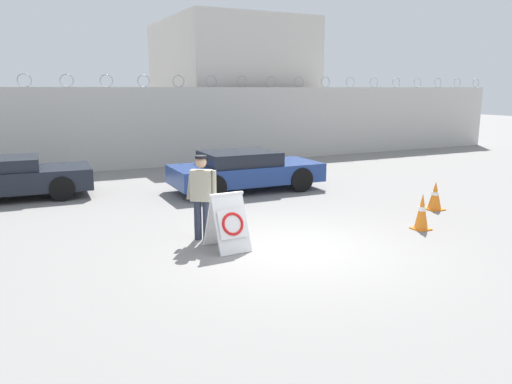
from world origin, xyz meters
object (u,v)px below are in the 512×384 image
at_px(traffic_cone_near, 422,212).
at_px(traffic_cone_mid, 435,196).
at_px(security_guard, 202,194).
at_px(parked_car_rear_sedan, 245,170).
at_px(parked_car_front_coupe, 6,178).
at_px(barricade_sign, 228,222).

relative_size(traffic_cone_near, traffic_cone_mid, 1.11).
xyz_separation_m(security_guard, parked_car_rear_sedan, (2.87, 4.12, -0.34)).
distance_m(parked_car_front_coupe, parked_car_rear_sedan, 6.66).
xyz_separation_m(parked_car_front_coupe, parked_car_rear_sedan, (6.41, -1.82, 0.01)).
distance_m(traffic_cone_near, parked_car_front_coupe, 10.91).
bearing_deg(traffic_cone_mid, parked_car_front_coupe, 147.61).
relative_size(security_guard, parked_car_front_coupe, 0.39).
bearing_deg(traffic_cone_near, parked_car_rear_sedan, 106.68).
height_order(security_guard, parked_car_front_coupe, security_guard).
xyz_separation_m(traffic_cone_mid, parked_car_rear_sedan, (-3.28, 4.32, 0.26)).
distance_m(traffic_cone_mid, parked_car_rear_sedan, 5.43).
bearing_deg(security_guard, parked_car_front_coupe, -24.24).
distance_m(barricade_sign, parked_car_front_coupe, 7.72).
distance_m(barricade_sign, security_guard, 0.93).
distance_m(barricade_sign, traffic_cone_near, 4.34).
xyz_separation_m(traffic_cone_near, traffic_cone_mid, (1.62, 1.21, -0.04)).
bearing_deg(traffic_cone_mid, barricade_sign, -174.21).
bearing_deg(security_guard, parked_car_rear_sedan, -89.84).
bearing_deg(parked_car_rear_sedan, barricade_sign, -117.10).
bearing_deg(parked_car_front_coupe, traffic_cone_near, -39.27).
xyz_separation_m(security_guard, traffic_cone_mid, (6.15, -0.20, -0.60)).
distance_m(traffic_cone_mid, parked_car_front_coupe, 11.47).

